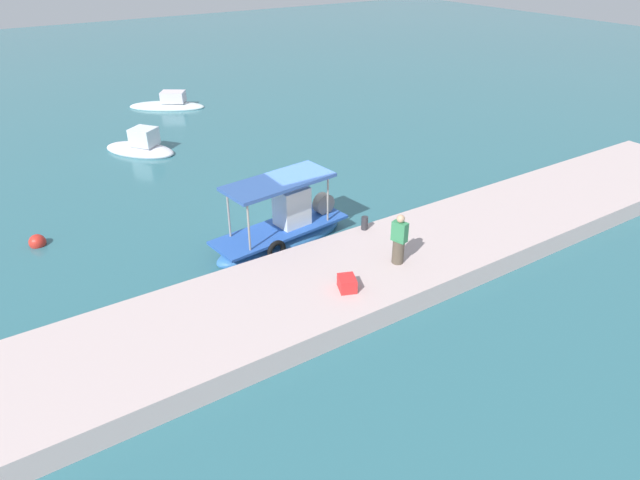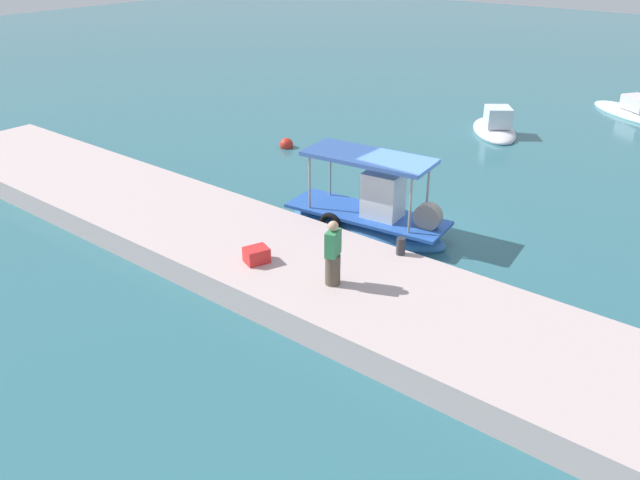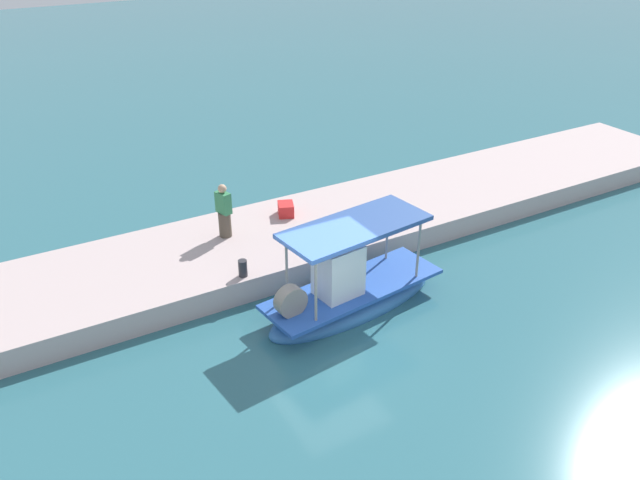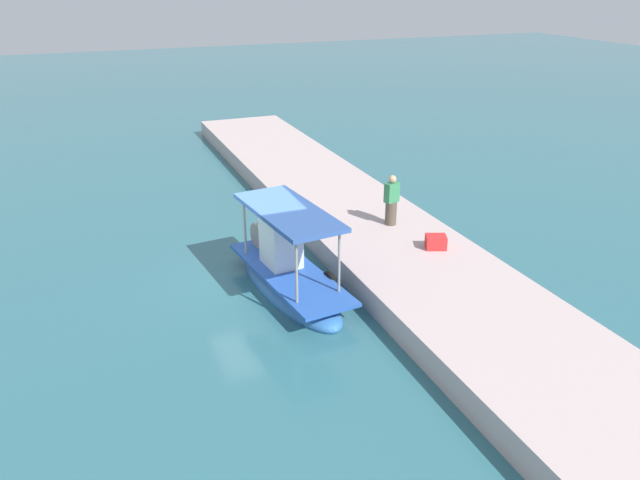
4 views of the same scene
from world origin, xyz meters
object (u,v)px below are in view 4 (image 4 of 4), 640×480
(main_fishing_boat, at_px, (288,275))
(cargo_crate, at_px, (436,242))
(fisherman_near_bollard, at_px, (391,202))
(mooring_bollard, at_px, (319,222))

(main_fishing_boat, distance_m, cargo_crate, 4.58)
(fisherman_near_bollard, bearing_deg, cargo_crate, -170.85)
(cargo_crate, bearing_deg, main_fishing_boat, 84.60)
(fisherman_near_bollard, height_order, mooring_bollard, fisherman_near_bollard)
(mooring_bollard, bearing_deg, cargo_crate, -134.74)
(main_fishing_boat, bearing_deg, mooring_bollard, -39.07)
(main_fishing_boat, bearing_deg, cargo_crate, -95.40)
(main_fishing_boat, xyz_separation_m, mooring_bollard, (2.25, -1.83, 0.48))
(main_fishing_boat, relative_size, cargo_crate, 9.04)
(fisherman_near_bollard, distance_m, mooring_bollard, 2.45)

